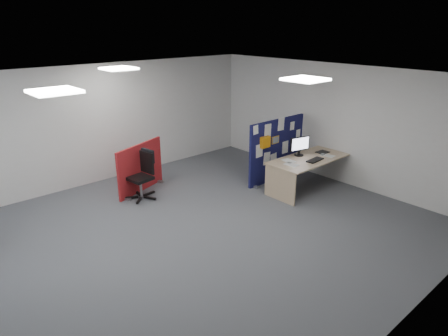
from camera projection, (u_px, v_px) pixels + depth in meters
floor at (176, 241)px, 6.87m from camera, size 9.00×9.00×0.00m
ceiling at (168, 83)px, 5.94m from camera, size 9.00×7.00×0.02m
wall_back at (82, 127)px, 8.86m from camera, size 9.00×0.02×2.70m
wall_front at (375, 258)px, 3.95m from camera, size 9.00×0.02×2.70m
wall_right at (333, 123)px, 9.21m from camera, size 0.02×7.00×2.70m
ceiling_lights at (162, 78)px, 6.62m from camera, size 4.10×4.10×0.04m
navy_divider at (276, 150)px, 9.33m from camera, size 1.78×0.30×1.49m
main_desk at (307, 164)px, 8.89m from camera, size 1.99×0.89×0.73m
monitor_main at (300, 145)px, 8.88m from camera, size 0.49×0.21×0.43m
keyboard at (315, 160)px, 8.62m from camera, size 0.46×0.22×0.02m
mouse at (323, 154)px, 8.98m from camera, size 0.10×0.06×0.03m
paper_tray at (322, 152)px, 9.17m from camera, size 0.29×0.23×0.01m
red_divider at (140, 168)px, 8.78m from camera, size 1.36×0.54×1.07m
office_chair at (144, 171)px, 8.43m from camera, size 0.67×0.67×1.02m
desk_papers at (303, 160)px, 8.65m from camera, size 1.32×0.67×0.00m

